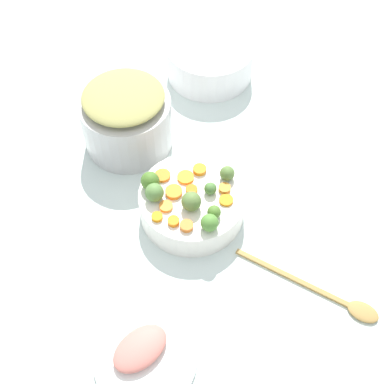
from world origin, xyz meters
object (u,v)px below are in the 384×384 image
(metal_pot, at_px, (127,122))
(casserole_dish, at_px, (210,61))
(wooden_spoon, at_px, (334,298))
(ham_plate, at_px, (145,359))
(serving_bowl_carrots, at_px, (192,204))

(metal_pot, relative_size, casserole_dish, 0.93)
(metal_pot, distance_m, casserole_dish, 0.33)
(wooden_spoon, distance_m, ham_plate, 0.41)
(metal_pot, bearing_deg, serving_bowl_carrots, 130.28)
(metal_pot, relative_size, ham_plate, 1.11)
(serving_bowl_carrots, xyz_separation_m, casserole_dish, (-0.02, -0.48, 0.01))
(metal_pot, distance_m, ham_plate, 0.57)
(metal_pot, relative_size, wooden_spoon, 0.74)
(ham_plate, bearing_deg, serving_bowl_carrots, -100.55)
(serving_bowl_carrots, relative_size, ham_plate, 1.20)
(casserole_dish, relative_size, ham_plate, 1.20)
(wooden_spoon, xyz_separation_m, ham_plate, (0.38, 0.15, 0.00))
(serving_bowl_carrots, height_order, casserole_dish, casserole_dish)
(serving_bowl_carrots, relative_size, metal_pot, 1.08)
(ham_plate, bearing_deg, metal_pot, -78.64)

